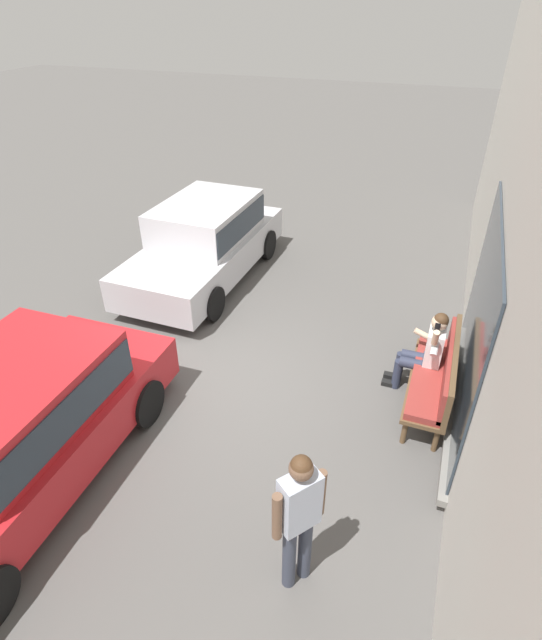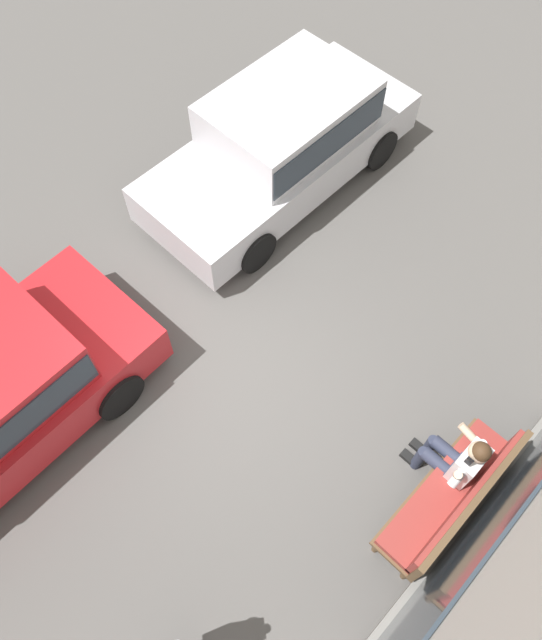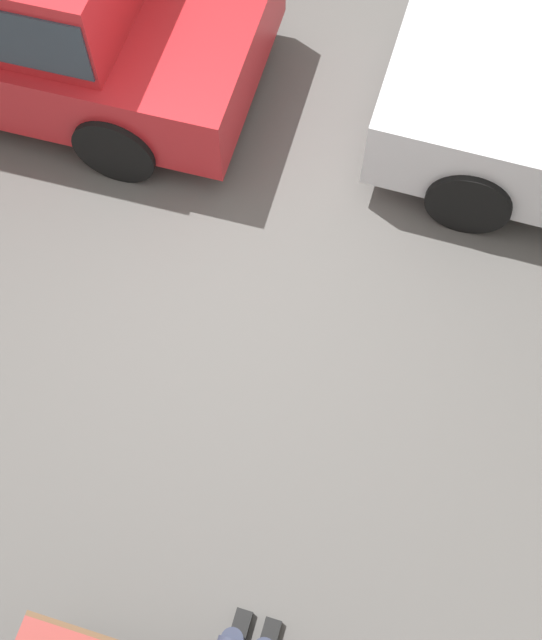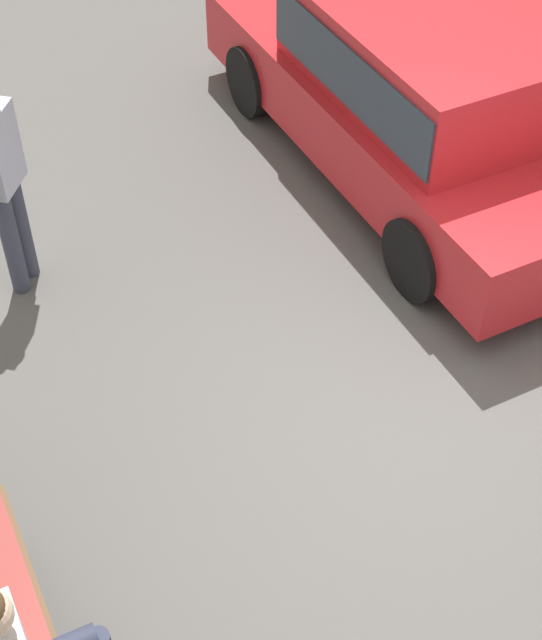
% 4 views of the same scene
% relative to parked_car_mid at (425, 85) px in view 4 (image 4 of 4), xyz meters
% --- Properties ---
extents(ground_plane, '(60.00, 60.00, 0.00)m').
position_rel_parked_car_mid_xyz_m(ground_plane, '(-2.38, 1.48, -0.81)').
color(ground_plane, '#565451').
extents(parked_car_mid, '(4.40, 1.95, 1.50)m').
position_rel_parked_car_mid_xyz_m(parked_car_mid, '(0.00, 0.00, 0.00)').
color(parked_car_mid, red).
rests_on(parked_car_mid, ground_plane).
extents(pedestrian_standing, '(0.46, 0.38, 1.73)m').
position_rel_parked_car_mid_xyz_m(pedestrian_standing, '(0.07, 3.36, 0.21)').
color(pedestrian_standing, '#383D4C').
rests_on(pedestrian_standing, ground_plane).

